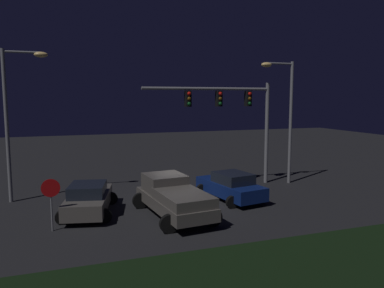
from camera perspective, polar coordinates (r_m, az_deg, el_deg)
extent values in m
plane|color=black|center=(20.34, -1.90, -8.90)|extent=(80.00, 80.00, 0.00)
cube|color=black|center=(12.53, 11.37, -19.26)|extent=(27.06, 5.40, 0.10)
cube|color=#514C47|center=(17.99, -2.72, -8.79)|extent=(2.54, 5.58, 0.55)
cube|color=#514C47|center=(18.88, -4.12, -5.85)|extent=(2.03, 2.08, 0.85)
cube|color=black|center=(18.85, -4.12, -5.47)|extent=(1.91, 1.69, 0.51)
cube|color=#514C47|center=(16.89, -1.31, -8.07)|extent=(2.22, 3.21, 0.45)
cylinder|color=black|center=(19.48, -7.76, -8.45)|extent=(0.80, 0.22, 0.80)
cylinder|color=black|center=(20.17, -2.12, -7.85)|extent=(0.80, 0.22, 0.80)
cylinder|color=black|center=(15.98, -3.47, -11.88)|extent=(0.80, 0.22, 0.80)
cylinder|color=black|center=(16.81, 3.19, -10.92)|extent=(0.80, 0.22, 0.80)
cube|color=navy|center=(21.10, 5.74, -6.63)|extent=(2.54, 4.65, 0.70)
cube|color=black|center=(20.76, 6.16, -5.09)|extent=(1.92, 2.25, 0.55)
cylinder|color=black|center=(21.90, 1.48, -6.87)|extent=(0.64, 0.22, 0.64)
cylinder|color=black|center=(22.87, 5.47, -6.30)|extent=(0.64, 0.22, 0.64)
cylinder|color=black|center=(19.48, 6.05, -8.67)|extent=(0.64, 0.22, 0.64)
cylinder|color=black|center=(20.56, 10.27, -7.90)|extent=(0.64, 0.22, 0.64)
cube|color=#514C47|center=(19.12, -15.24, -8.28)|extent=(2.74, 4.69, 0.70)
cube|color=black|center=(18.73, -15.42, -6.63)|extent=(2.01, 2.31, 0.55)
cylinder|color=black|center=(20.78, -17.11, -7.95)|extent=(0.64, 0.22, 0.64)
cylinder|color=black|center=(20.51, -12.01, -7.98)|extent=(0.64, 0.22, 0.64)
cylinder|color=black|center=(17.96, -18.90, -10.37)|extent=(0.64, 0.22, 0.64)
cylinder|color=black|center=(17.65, -12.97, -10.48)|extent=(0.64, 0.22, 0.64)
cylinder|color=slate|center=(25.10, 11.15, 1.56)|extent=(0.24, 0.24, 6.50)
cylinder|color=slate|center=(23.19, 2.46, 8.30)|extent=(8.20, 0.18, 0.18)
cube|color=black|center=(24.32, 8.41, 6.76)|extent=(0.32, 0.44, 0.95)
sphere|color=red|center=(24.11, 8.68, 7.47)|extent=(0.22, 0.22, 0.22)
sphere|color=#59380A|center=(24.11, 8.67, 6.75)|extent=(0.22, 0.22, 0.22)
sphere|color=#0C4719|center=(24.11, 8.65, 6.04)|extent=(0.22, 0.22, 0.22)
cube|color=black|center=(23.45, 4.05, 6.81)|extent=(0.32, 0.44, 0.95)
sphere|color=red|center=(23.24, 4.28, 7.55)|extent=(0.22, 0.22, 0.22)
sphere|color=#59380A|center=(23.24, 4.28, 6.81)|extent=(0.22, 0.22, 0.22)
sphere|color=#0C4719|center=(23.24, 4.27, 6.07)|extent=(0.22, 0.22, 0.22)
cube|color=black|center=(22.73, -0.62, 6.82)|extent=(0.32, 0.44, 0.95)
sphere|color=red|center=(22.52, -0.43, 7.59)|extent=(0.22, 0.22, 0.22)
sphere|color=#59380A|center=(22.52, -0.43, 6.82)|extent=(0.22, 0.22, 0.22)
sphere|color=#0C4719|center=(22.52, -0.43, 6.06)|extent=(0.22, 0.22, 0.22)
cylinder|color=slate|center=(22.15, -26.06, 2.32)|extent=(0.20, 0.20, 8.07)
cylinder|color=slate|center=(22.13, -24.20, 12.49)|extent=(1.83, 0.12, 0.12)
ellipsoid|color=#F9CC72|center=(22.07, -21.76, 12.36)|extent=(0.70, 0.44, 0.30)
cylinder|color=slate|center=(25.32, 14.58, 3.03)|extent=(0.20, 0.20, 7.83)
cylinder|color=slate|center=(24.85, 13.03, 11.70)|extent=(1.87, 0.12, 0.12)
ellipsoid|color=#F9CC72|center=(24.36, 11.13, 11.61)|extent=(0.70, 0.44, 0.30)
cylinder|color=slate|center=(17.03, -20.37, -8.65)|extent=(0.07, 0.07, 2.20)
cylinder|color=#B20C0F|center=(16.82, -20.48, -6.22)|extent=(0.76, 0.03, 0.76)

